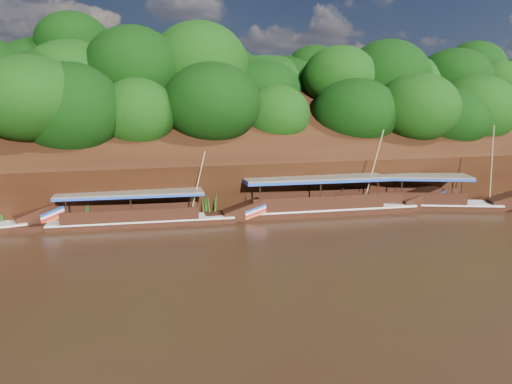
# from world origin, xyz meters

# --- Properties ---
(ground) EXTENTS (160.00, 160.00, 0.00)m
(ground) POSITION_xyz_m (0.00, 0.00, 0.00)
(ground) COLOR black
(ground) RESTS_ON ground
(riverbank) EXTENTS (120.00, 30.06, 19.40)m
(riverbank) POSITION_xyz_m (-0.01, 22.73, 1.89)
(riverbank) COLOR black
(riverbank) RESTS_ON ground
(boat_0) EXTENTS (15.45, 7.70, 6.86)m
(boat_0) POSITION_xyz_m (10.09, 7.28, 0.58)
(boat_0) COLOR black
(boat_0) RESTS_ON ground
(boat_1) EXTENTS (15.95, 3.49, 6.61)m
(boat_1) POSITION_xyz_m (3.17, 7.58, 0.62)
(boat_1) COLOR black
(boat_1) RESTS_ON ground
(boat_2) EXTENTS (14.22, 3.05, 5.20)m
(boat_2) POSITION_xyz_m (-9.88, 7.94, 0.50)
(boat_2) COLOR black
(boat_2) RESTS_ON ground
(reeds) EXTENTS (49.10, 2.66, 2.06)m
(reeds) POSITION_xyz_m (-3.40, 9.55, 0.88)
(reeds) COLOR #1A5B16
(reeds) RESTS_ON ground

